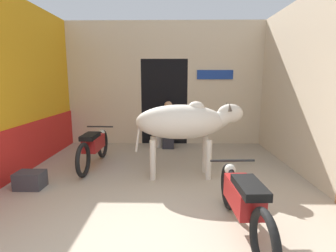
{
  "coord_description": "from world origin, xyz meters",
  "views": [
    {
      "loc": [
        0.23,
        -2.21,
        1.78
      ],
      "look_at": [
        0.15,
        2.23,
        0.98
      ],
      "focal_mm": 28.0,
      "sensor_mm": 36.0,
      "label": 1
    }
  ],
  "objects_px": {
    "shopkeeper_seated": "(168,124)",
    "plastic_stool": "(159,139)",
    "motorcycle_far": "(94,146)",
    "crate": "(30,180)",
    "cow": "(185,123)",
    "motorcycle_near": "(243,200)"
  },
  "relations": [
    {
      "from": "motorcycle_far",
      "to": "crate",
      "type": "relative_size",
      "value": 4.27
    },
    {
      "from": "motorcycle_near",
      "to": "motorcycle_far",
      "type": "distance_m",
      "value": 3.41
    },
    {
      "from": "shopkeeper_seated",
      "to": "plastic_stool",
      "type": "xyz_separation_m",
      "value": [
        -0.26,
        0.06,
        -0.42
      ]
    },
    {
      "from": "cow",
      "to": "motorcycle_far",
      "type": "distance_m",
      "value": 2.01
    },
    {
      "from": "crate",
      "to": "motorcycle_far",
      "type": "bearing_deg",
      "value": 57.65
    },
    {
      "from": "shopkeeper_seated",
      "to": "crate",
      "type": "xyz_separation_m",
      "value": [
        -2.23,
        -2.68,
        -0.49
      ]
    },
    {
      "from": "shopkeeper_seated",
      "to": "crate",
      "type": "bearing_deg",
      "value": -129.83
    },
    {
      "from": "motorcycle_far",
      "to": "shopkeeper_seated",
      "type": "bearing_deg",
      "value": 45.47
    },
    {
      "from": "shopkeeper_seated",
      "to": "motorcycle_near",
      "type": "bearing_deg",
      "value": -76.73
    },
    {
      "from": "cow",
      "to": "shopkeeper_seated",
      "type": "bearing_deg",
      "value": 99.35
    },
    {
      "from": "cow",
      "to": "crate",
      "type": "height_order",
      "value": "cow"
    },
    {
      "from": "cow",
      "to": "plastic_stool",
      "type": "height_order",
      "value": "cow"
    },
    {
      "from": "plastic_stool",
      "to": "motorcycle_far",
      "type": "bearing_deg",
      "value": -128.11
    },
    {
      "from": "motorcycle_near",
      "to": "crate",
      "type": "xyz_separation_m",
      "value": [
        -3.16,
        1.25,
        -0.28
      ]
    },
    {
      "from": "motorcycle_far",
      "to": "crate",
      "type": "bearing_deg",
      "value": -122.35
    },
    {
      "from": "motorcycle_far",
      "to": "plastic_stool",
      "type": "relative_size",
      "value": 4.75
    },
    {
      "from": "cow",
      "to": "motorcycle_far",
      "type": "xyz_separation_m",
      "value": [
        -1.85,
        0.53,
        -0.58
      ]
    },
    {
      "from": "motorcycle_near",
      "to": "shopkeeper_seated",
      "type": "distance_m",
      "value": 4.03
    },
    {
      "from": "shopkeeper_seated",
      "to": "cow",
      "type": "bearing_deg",
      "value": -80.65
    },
    {
      "from": "motorcycle_far",
      "to": "crate",
      "type": "xyz_separation_m",
      "value": [
        -0.73,
        -1.14,
        -0.29
      ]
    },
    {
      "from": "motorcycle_far",
      "to": "plastic_stool",
      "type": "xyz_separation_m",
      "value": [
        1.25,
        1.59,
        -0.22
      ]
    },
    {
      "from": "motorcycle_near",
      "to": "cow",
      "type": "bearing_deg",
      "value": 107.46
    }
  ]
}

